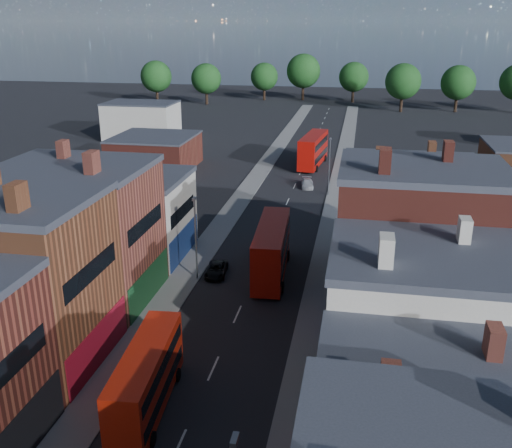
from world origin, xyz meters
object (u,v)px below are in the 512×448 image
at_px(car_2, 216,270).
at_px(bus_2, 313,149).
at_px(bus_1, 272,249).
at_px(car_3, 307,184).
at_px(bus_0, 146,378).

bearing_deg(car_2, bus_2, 78.62).
relative_size(bus_1, bus_2, 0.95).
bearing_deg(bus_2, bus_1, -83.83).
xyz_separation_m(car_2, car_3, (5.56, 32.27, 0.03)).
distance_m(bus_0, car_2, 20.43).
bearing_deg(bus_2, car_2, -90.33).
distance_m(bus_2, car_2, 45.96).
bearing_deg(bus_0, car_2, 87.42).
height_order(bus_0, car_2, bus_0).
xyz_separation_m(bus_0, bus_1, (4.43, 21.38, 0.40)).
height_order(bus_2, car_2, bus_2).
bearing_deg(car_3, bus_1, -98.61).
bearing_deg(car_3, car_2, -107.72).
xyz_separation_m(bus_1, car_2, (-5.20, -1.04, -2.15)).
relative_size(bus_0, bus_2, 0.81).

